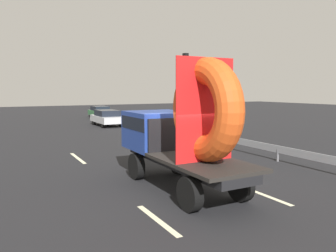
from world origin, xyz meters
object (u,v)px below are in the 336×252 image
flatbed_truck (179,129)px  traffic_light (185,82)px  oncoming_car (100,112)px  distant_sedan (107,117)px

flatbed_truck → traffic_light: size_ratio=1.00×
flatbed_truck → traffic_light: traffic_light is taller
traffic_light → oncoming_car: bearing=94.5°
distant_sedan → oncoming_car: (1.87, 8.29, -0.03)m
flatbed_truck → distant_sedan: size_ratio=1.33×
traffic_light → oncoming_car: 16.74m
distant_sedan → flatbed_truck: bearing=-101.0°
flatbed_truck → distant_sedan: (3.71, 19.07, -1.15)m
oncoming_car → distant_sedan: bearing=-102.7°
distant_sedan → oncoming_car: distant_sedan is taller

